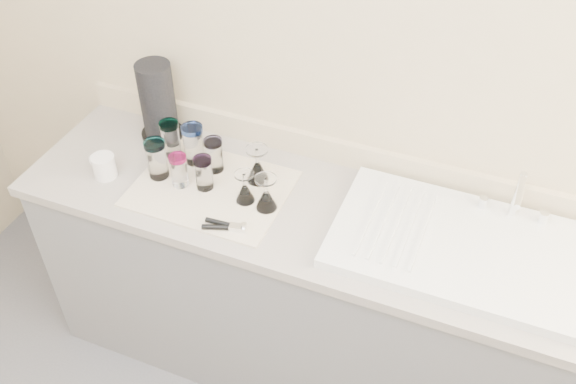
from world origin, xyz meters
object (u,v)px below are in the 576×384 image
at_px(sink_unit, 459,245).
at_px(paper_towel_roll, 158,102).
at_px(tumbler_teal, 171,138).
at_px(tumbler_purple, 214,155).
at_px(tumbler_magenta, 157,159).
at_px(tumbler_cyan, 194,144).
at_px(can_opener, 225,226).
at_px(goblet_front_right, 266,198).
at_px(tumbler_lavender, 204,173).
at_px(tumbler_blue, 179,170).
at_px(goblet_back_left, 258,169).
at_px(white_mug, 104,166).
at_px(goblet_front_left, 245,191).

xyz_separation_m(sink_unit, paper_towel_roll, (-1.22, 0.19, 0.14)).
relative_size(tumbler_teal, tumbler_purple, 1.07).
bearing_deg(tumbler_magenta, paper_towel_roll, 117.89).
relative_size(tumbler_cyan, paper_towel_roll, 0.50).
bearing_deg(can_opener, goblet_front_right, 58.75).
bearing_deg(tumbler_lavender, goblet_front_right, -3.61).
bearing_deg(tumbler_lavender, tumbler_teal, 148.42).
relative_size(tumbler_purple, tumbler_blue, 1.05).
height_order(tumbler_purple, goblet_back_left, goblet_back_left).
xyz_separation_m(tumbler_teal, can_opener, (0.37, -0.29, -0.06)).
distance_m(tumbler_blue, goblet_back_left, 0.28).
bearing_deg(tumbler_cyan, white_mug, -144.87).
xyz_separation_m(goblet_front_right, white_mug, (-0.63, -0.06, -0.01)).
relative_size(tumbler_lavender, paper_towel_roll, 0.41).
distance_m(tumbler_cyan, paper_towel_roll, 0.24).
distance_m(goblet_front_left, paper_towel_roll, 0.54).
height_order(can_opener, white_mug, white_mug).
bearing_deg(tumbler_teal, white_mug, -130.55).
distance_m(tumbler_purple, goblet_front_right, 0.29).
height_order(tumbler_blue, goblet_front_left, tumbler_blue).
bearing_deg(tumbler_teal, tumbler_lavender, -31.58).
distance_m(tumbler_teal, goblet_back_left, 0.37).
relative_size(tumbler_cyan, can_opener, 1.06).
xyz_separation_m(tumbler_lavender, goblet_front_left, (0.17, -0.01, -0.03)).
height_order(tumbler_purple, paper_towel_roll, paper_towel_roll).
bearing_deg(tumbler_magenta, tumbler_teal, 98.49).
bearing_deg(tumbler_magenta, tumbler_cyan, 56.49).
relative_size(tumbler_purple, can_opener, 0.91).
relative_size(tumbler_magenta, tumbler_blue, 1.20).
relative_size(tumbler_purple, tumbler_lavender, 1.03).
relative_size(goblet_back_left, goblet_front_left, 1.18).
bearing_deg(goblet_front_right, can_opener, -121.25).
height_order(sink_unit, paper_towel_roll, paper_towel_roll).
bearing_deg(goblet_front_left, tumbler_purple, 147.34).
relative_size(tumbler_blue, goblet_back_left, 0.89).
height_order(tumbler_blue, paper_towel_roll, paper_towel_roll).
bearing_deg(can_opener, tumbler_cyan, 133.08).
xyz_separation_m(tumbler_cyan, white_mug, (-0.28, -0.19, -0.04)).
relative_size(tumbler_lavender, goblet_back_left, 0.91).
bearing_deg(tumbler_cyan, goblet_front_right, -21.04).
distance_m(tumbler_magenta, tumbler_blue, 0.10).
xyz_separation_m(tumbler_magenta, white_mug, (-0.19, -0.07, -0.04)).
distance_m(tumbler_purple, tumbler_blue, 0.15).
bearing_deg(paper_towel_roll, can_opener, -39.67).
height_order(goblet_front_right, paper_towel_roll, paper_towel_roll).
distance_m(tumbler_cyan, goblet_back_left, 0.27).
xyz_separation_m(tumbler_purple, goblet_front_right, (0.26, -0.12, -0.02)).
relative_size(sink_unit, goblet_front_left, 6.72).
xyz_separation_m(tumbler_magenta, tumbler_blue, (0.10, -0.01, -0.01)).
bearing_deg(can_opener, goblet_front_left, 88.29).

